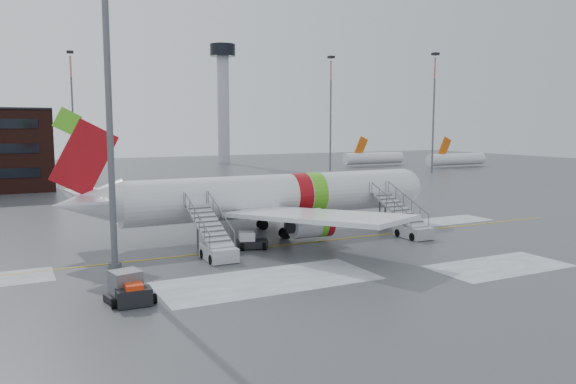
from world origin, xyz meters
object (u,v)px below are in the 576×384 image
airliner (269,197)px  airstair_fwd (408,225)px  light_mast_near (107,67)px  pushback_tug (250,241)px  uld_container (126,287)px  airstair_aft (215,244)px  baggage_tractor (134,297)px

airliner → airstair_fwd: bearing=-31.7°
airstair_fwd → light_mast_near: bearing=178.5°
pushback_tug → uld_container: bearing=-141.3°
uld_container → airstair_aft: bearing=43.4°
airliner → uld_container: (-15.31, -14.01, -2.61)m
airstair_fwd → uld_container: 26.95m
airstair_aft → uld_container: bearing=-136.6°
baggage_tractor → airstair_aft: bearing=48.2°
airstair_fwd → uld_container: bearing=-163.9°
pushback_tug → uld_container: uld_container is taller
pushback_tug → airstair_aft: bearing=-154.5°
airliner → airstair_aft: bearing=-138.5°
baggage_tractor → light_mast_near: size_ratio=0.09×
airstair_aft → light_mast_near: light_mast_near is taller
pushback_tug → uld_container: size_ratio=1.14×
airliner → light_mast_near: (-14.53, -5.88, 10.25)m
uld_container → light_mast_near: 15.24m
airstair_fwd → pushback_tug: airstair_fwd is taller
airstair_aft → baggage_tractor: 11.55m
baggage_tractor → airstair_fwd: bearing=18.5°
airliner → pushback_tug: bearing=-128.6°
pushback_tug → uld_container: (-11.44, -9.16, 0.20)m
airliner → pushback_tug: size_ratio=13.00×
airstair_aft → baggage_tractor: (-7.70, -8.60, -0.53)m
uld_container → light_mast_near: (0.77, 8.13, 12.86)m
airstair_aft → baggage_tractor: size_ratio=3.16×
airliner → baggage_tractor: 21.57m
airstair_aft → light_mast_near: 14.50m
airliner → airstair_aft: 10.15m
baggage_tractor → airliner: bearing=45.1°
airliner → light_mast_near: bearing=-158.0°
airstair_aft → airstair_fwd: bearing=0.0°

